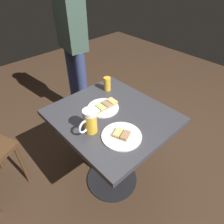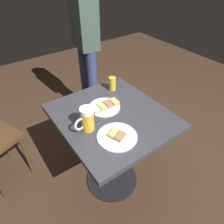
{
  "view_description": "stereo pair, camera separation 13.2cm",
  "coord_description": "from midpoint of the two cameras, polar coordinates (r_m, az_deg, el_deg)",
  "views": [
    {
      "loc": [
        -0.7,
        -0.76,
        1.6
      ],
      "look_at": [
        0.0,
        0.0,
        0.77
      ],
      "focal_mm": 32.28,
      "sensor_mm": 36.0,
      "label": 1
    },
    {
      "loc": [
        -0.6,
        -0.84,
        1.6
      ],
      "look_at": [
        0.0,
        0.0,
        0.77
      ],
      "focal_mm": 32.28,
      "sensor_mm": 36.0,
      "label": 2
    }
  ],
  "objects": [
    {
      "name": "patron_standing",
      "position": [
        2.11,
        -13.13,
        19.95
      ],
      "size": [
        0.22,
        0.34,
        1.64
      ],
      "rotation": [
        0.0,
        0.0,
        -1.71
      ],
      "color": "navy",
      "rests_on": "ground_plane"
    },
    {
      "name": "cafe_table",
      "position": [
        1.45,
        -2.63,
        -5.96
      ],
      "size": [
        0.69,
        0.76,
        0.75
      ],
      "color": "black",
      "rests_on": "ground_plane"
    },
    {
      "name": "plate_far",
      "position": [
        1.18,
        -0.49,
        -6.84
      ],
      "size": [
        0.24,
        0.24,
        0.03
      ],
      "color": "white",
      "rests_on": "cafe_table"
    },
    {
      "name": "ground_plane",
      "position": [
        1.9,
        -2.1,
        -18.51
      ],
      "size": [
        6.0,
        6.0,
        0.0
      ],
      "primitive_type": "plane",
      "color": "#382619"
    },
    {
      "name": "plate_near",
      "position": [
        1.39,
        -5.14,
        1.37
      ],
      "size": [
        0.22,
        0.22,
        0.03
      ],
      "color": "white",
      "rests_on": "cafe_table"
    },
    {
      "name": "beer_glass_small",
      "position": [
        1.56,
        -3.83,
        7.89
      ],
      "size": [
        0.05,
        0.05,
        0.11
      ],
      "primitive_type": "cylinder",
      "color": "gold",
      "rests_on": "cafe_table"
    },
    {
      "name": "beer_mug",
      "position": [
        1.18,
        -9.55,
        -2.78
      ],
      "size": [
        0.14,
        0.08,
        0.15
      ],
      "color": "gold",
      "rests_on": "cafe_table"
    }
  ]
}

